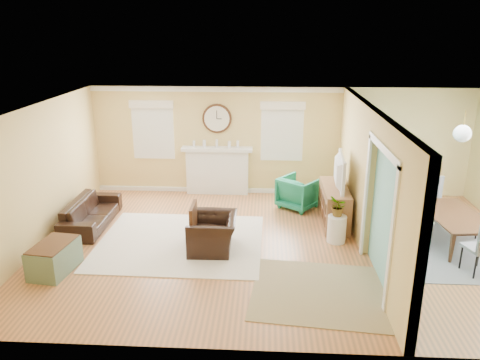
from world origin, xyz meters
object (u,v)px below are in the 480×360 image
object	(u,v)px
sofa	(91,213)
dining_table	(454,229)
green_chair	(299,193)
eames_chair	(213,233)
credenza	(334,205)

from	to	relation	value
sofa	dining_table	size ratio (longest dim) A/B	1.11
green_chair	eames_chair	bearing A→B (deg)	89.78
eames_chair	credenza	xyz separation A→B (m)	(2.38, 1.35, 0.08)
sofa	green_chair	size ratio (longest dim) A/B	2.37
eames_chair	dining_table	bearing A→B (deg)	95.20
eames_chair	credenza	bearing A→B (deg)	118.27
green_chair	credenza	size ratio (longest dim) A/B	0.54
green_chair	credenza	distance (m)	1.09
sofa	green_chair	distance (m)	4.51
dining_table	credenza	bearing A→B (deg)	62.64
credenza	green_chair	bearing A→B (deg)	128.48
eames_chair	green_chair	bearing A→B (deg)	140.92
green_chair	sofa	bearing A→B (deg)	53.41
sofa	eames_chair	size ratio (longest dim) A/B	1.90
sofa	eames_chair	world-z (taller)	eames_chair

